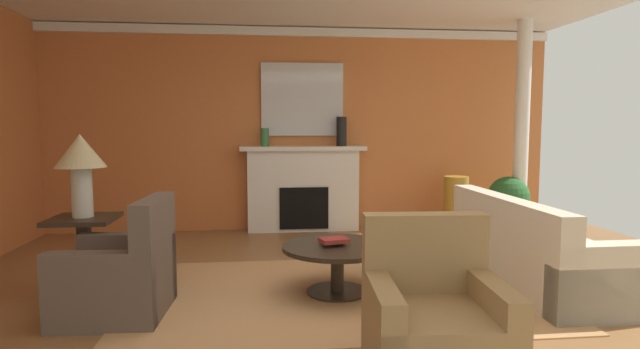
% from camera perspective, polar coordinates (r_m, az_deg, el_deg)
% --- Properties ---
extents(ground_plane, '(9.17, 9.17, 0.00)m').
position_cam_1_polar(ground_plane, '(4.57, -0.44, -13.93)').
color(ground_plane, olive).
extents(wall_fireplace, '(7.66, 0.12, 2.95)m').
position_cam_1_polar(wall_fireplace, '(7.49, -2.96, 5.10)').
color(wall_fireplace, '#CC723D').
rests_on(wall_fireplace, ground_plane).
extents(crown_moulding, '(7.66, 0.08, 0.12)m').
position_cam_1_polar(crown_moulding, '(7.53, -2.98, 15.77)').
color(crown_moulding, white).
extents(area_rug, '(3.64, 2.32, 0.01)m').
position_cam_1_polar(area_rug, '(4.72, 1.96, -13.19)').
color(area_rug, tan).
rests_on(area_rug, ground_plane).
extents(fireplace, '(1.80, 0.35, 1.23)m').
position_cam_1_polar(fireplace, '(7.35, -1.90, -1.87)').
color(fireplace, white).
rests_on(fireplace, ground_plane).
extents(mantel_mirror, '(1.19, 0.04, 1.05)m').
position_cam_1_polar(mantel_mirror, '(7.42, -2.00, 8.45)').
color(mantel_mirror, silver).
extents(sofa, '(0.91, 2.10, 0.85)m').
position_cam_1_polar(sofa, '(5.31, 23.03, -8.25)').
color(sofa, beige).
rests_on(sofa, ground_plane).
extents(armchair_near_window, '(0.84, 0.84, 0.95)m').
position_cam_1_polar(armchair_near_window, '(4.43, -21.60, -10.78)').
color(armchair_near_window, brown).
rests_on(armchair_near_window, ground_plane).
extents(armchair_facing_fireplace, '(0.85, 0.85, 0.95)m').
position_cam_1_polar(armchair_facing_fireplace, '(3.27, 12.77, -16.33)').
color(armchair_facing_fireplace, '#9E7A4C').
rests_on(armchair_facing_fireplace, ground_plane).
extents(coffee_table, '(1.00, 1.00, 0.45)m').
position_cam_1_polar(coffee_table, '(4.63, 1.98, -9.32)').
color(coffee_table, '#2D2319').
rests_on(coffee_table, ground_plane).
extents(side_table, '(0.56, 0.56, 0.70)m').
position_cam_1_polar(side_table, '(5.11, -25.01, -7.68)').
color(side_table, '#2D2319').
rests_on(side_table, ground_plane).
extents(table_lamp, '(0.44, 0.44, 0.75)m').
position_cam_1_polar(table_lamp, '(5.00, -25.39, 1.59)').
color(table_lamp, beige).
rests_on(table_lamp, side_table).
extents(vase_tall_corner, '(0.35, 0.35, 0.80)m').
position_cam_1_polar(vase_tall_corner, '(7.57, 15.06, -3.23)').
color(vase_tall_corner, '#B7892D').
rests_on(vase_tall_corner, ground_plane).
extents(vase_mantel_left, '(0.12, 0.12, 0.26)m').
position_cam_1_polar(vase_mantel_left, '(7.22, -6.25, 4.19)').
color(vase_mantel_left, '#33703D').
rests_on(vase_mantel_left, fireplace).
extents(vase_mantel_right, '(0.15, 0.15, 0.42)m').
position_cam_1_polar(vase_mantel_right, '(7.30, 2.44, 4.87)').
color(vase_mantel_right, black).
rests_on(vase_mantel_right, fireplace).
extents(book_red_cover, '(0.23, 0.21, 0.03)m').
position_cam_1_polar(book_red_cover, '(4.69, 1.32, -7.51)').
color(book_red_cover, tan).
rests_on(book_red_cover, coffee_table).
extents(book_art_folio, '(0.28, 0.23, 0.04)m').
position_cam_1_polar(book_art_folio, '(4.57, 1.60, -7.41)').
color(book_art_folio, maroon).
rests_on(book_art_folio, coffee_table).
extents(potted_plant, '(0.56, 0.56, 0.83)m').
position_cam_1_polar(potted_plant, '(7.45, 20.47, -2.81)').
color(potted_plant, '#BCB29E').
rests_on(potted_plant, ground_plane).
extents(column_white, '(0.20, 0.20, 2.95)m').
position_cam_1_polar(column_white, '(7.48, 21.77, 4.73)').
color(column_white, white).
rests_on(column_white, ground_plane).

